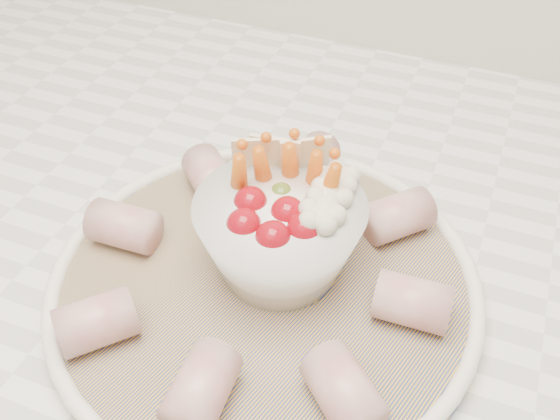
% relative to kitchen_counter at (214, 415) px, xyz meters
% --- Properties ---
extents(kitchen_counter, '(2.04, 0.62, 0.92)m').
position_rel_kitchen_counter_xyz_m(kitchen_counter, '(0.00, 0.00, 0.00)').
color(kitchen_counter, beige).
rests_on(kitchen_counter, ground).
extents(serving_platter, '(0.41, 0.41, 0.02)m').
position_rel_kitchen_counter_xyz_m(serving_platter, '(0.13, -0.11, 0.47)').
color(serving_platter, navy).
rests_on(serving_platter, kitchen_counter).
extents(veggie_bowl, '(0.13, 0.13, 0.10)m').
position_rel_kitchen_counter_xyz_m(veggie_bowl, '(0.14, -0.09, 0.51)').
color(veggie_bowl, white).
rests_on(veggie_bowl, serving_platter).
extents(cured_meat_rolls, '(0.28, 0.29, 0.04)m').
position_rel_kitchen_counter_xyz_m(cured_meat_rolls, '(0.13, -0.11, 0.49)').
color(cured_meat_rolls, '#B65358').
rests_on(cured_meat_rolls, serving_platter).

